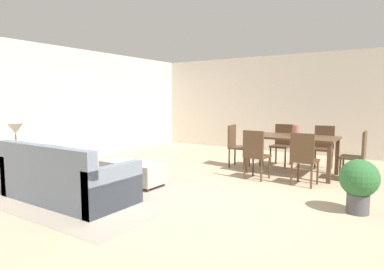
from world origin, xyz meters
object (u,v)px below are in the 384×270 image
(couch, at_px, (66,180))
(dining_chair_near_left, at_px, (255,152))
(side_table, at_px, (17,161))
(dining_table, at_px, (292,141))
(ottoman_table, at_px, (133,172))
(dining_chair_far_left, at_px, (282,142))
(dining_chair_far_right, at_px, (323,145))
(vase_centerpiece, at_px, (296,131))
(potted_plant, at_px, (359,182))
(dining_chair_near_right, at_px, (304,156))
(dining_chair_head_east, at_px, (358,153))
(table_lamp, at_px, (15,130))
(dining_chair_head_west, at_px, (236,143))

(couch, relative_size, dining_chair_near_left, 2.22)
(side_table, xyz_separation_m, dining_table, (3.60, 3.53, 0.22))
(ottoman_table, relative_size, dining_chair_far_left, 1.22)
(dining_chair_far_right, xyz_separation_m, vase_centerpiece, (-0.36, -0.84, 0.35))
(couch, xyz_separation_m, potted_plant, (3.68, 1.73, 0.13))
(dining_chair_near_right, bearing_deg, side_table, -146.21)
(dining_table, xyz_separation_m, dining_chair_far_right, (0.43, 0.85, -0.15))
(dining_table, height_order, dining_chair_head_east, dining_chair_head_east)
(table_lamp, xyz_separation_m, dining_chair_head_west, (2.37, 3.55, -0.45))
(dining_chair_near_right, bearing_deg, ottoman_table, -148.43)
(dining_chair_far_left, bearing_deg, dining_chair_head_east, -25.02)
(dining_chair_head_east, height_order, vase_centerpiece, vase_centerpiece)
(table_lamp, xyz_separation_m, dining_table, (3.60, 3.53, -0.30))
(couch, xyz_separation_m, dining_chair_near_right, (2.72, 2.72, 0.23))
(dining_chair_near_left, bearing_deg, side_table, -139.92)
(dining_chair_far_left, height_order, dining_chair_head_east, same)
(dining_chair_near_left, relative_size, dining_chair_head_east, 1.00)
(couch, xyz_separation_m, dining_chair_far_left, (1.83, 4.34, 0.23))
(couch, xyz_separation_m, ottoman_table, (0.22, 1.18, -0.06))
(dining_chair_near_right, bearing_deg, couch, -135.06)
(couch, relative_size, potted_plant, 2.86)
(ottoman_table, height_order, potted_plant, potted_plant)
(couch, height_order, dining_chair_far_right, dining_chair_far_right)
(dining_chair_near_left, bearing_deg, dining_chair_far_left, 91.15)
(dining_table, bearing_deg, potted_plant, -52.13)
(side_table, distance_m, dining_chair_far_right, 5.95)
(table_lamp, relative_size, dining_chair_near_left, 0.57)
(dining_table, height_order, dining_chair_far_right, dining_chair_far_right)
(potted_plant, bearing_deg, dining_chair_far_left, 125.45)
(dining_table, xyz_separation_m, dining_chair_head_east, (1.18, 0.04, -0.15))
(couch, relative_size, side_table, 3.63)
(couch, bearing_deg, dining_chair_far_left, 67.19)
(dining_chair_far_left, height_order, dining_chair_head_west, same)
(dining_chair_near_right, height_order, dining_chair_head_east, same)
(dining_chair_near_left, height_order, dining_chair_head_east, same)
(table_lamp, height_order, potted_plant, table_lamp)
(ottoman_table, height_order, dining_chair_near_left, dining_chair_near_left)
(ottoman_table, distance_m, vase_centerpiece, 3.25)
(couch, height_order, dining_table, couch)
(dining_chair_near_right, bearing_deg, vase_centerpiece, 114.23)
(dining_chair_near_left, relative_size, dining_chair_head_west, 1.00)
(dining_chair_head_west, height_order, potted_plant, dining_chair_head_west)
(dining_chair_near_right, height_order, dining_chair_far_left, same)
(dining_chair_head_east, bearing_deg, ottoman_table, -143.42)
(dining_chair_near_left, height_order, vase_centerpiece, vase_centerpiece)
(ottoman_table, distance_m, dining_chair_far_right, 4.07)
(dining_chair_far_left, height_order, vase_centerpiece, vase_centerpiece)
(ottoman_table, xyz_separation_m, dining_table, (2.06, 2.36, 0.44))
(ottoman_table, xyz_separation_m, table_lamp, (-1.54, -1.17, 0.74))
(dining_chair_near_left, xyz_separation_m, potted_plant, (1.83, -0.96, -0.10))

